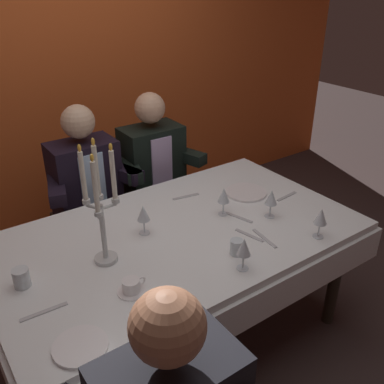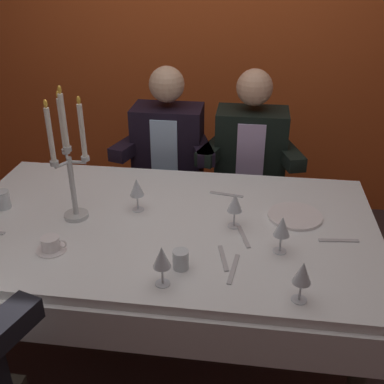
% 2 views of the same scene
% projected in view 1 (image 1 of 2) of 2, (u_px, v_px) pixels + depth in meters
% --- Properties ---
extents(ground_plane, '(12.00, 12.00, 0.00)m').
position_uv_depth(ground_plane, '(180.00, 335.00, 2.59)').
color(ground_plane, '#3F302F').
extents(back_wall, '(6.00, 0.12, 2.70)m').
position_uv_depth(back_wall, '(53.00, 63.00, 3.17)').
color(back_wall, '#D55623').
rests_on(back_wall, ground_plane).
extents(dining_table, '(1.94, 1.14, 0.74)m').
position_uv_depth(dining_table, '(178.00, 251.00, 2.30)').
color(dining_table, white).
rests_on(dining_table, ground_plane).
extents(candelabra, '(0.15, 0.17, 0.61)m').
position_uv_depth(candelabra, '(101.00, 209.00, 1.90)').
color(candelabra, silver).
rests_on(candelabra, dining_table).
extents(dinner_plate_0, '(0.25, 0.25, 0.01)m').
position_uv_depth(dinner_plate_0, '(246.00, 192.00, 2.63)').
color(dinner_plate_0, white).
rests_on(dinner_plate_0, dining_table).
extents(dinner_plate_1, '(0.20, 0.20, 0.01)m').
position_uv_depth(dinner_plate_1, '(80.00, 346.00, 1.55)').
color(dinner_plate_1, white).
rests_on(dinner_plate_1, dining_table).
extents(wine_glass_0, '(0.07, 0.07, 0.16)m').
position_uv_depth(wine_glass_0, '(244.00, 248.00, 1.92)').
color(wine_glass_0, silver).
rests_on(wine_glass_0, dining_table).
extents(wine_glass_1, '(0.07, 0.07, 0.16)m').
position_uv_depth(wine_glass_1, '(321.00, 217.00, 2.15)').
color(wine_glass_1, silver).
rests_on(wine_glass_1, dining_table).
extents(wine_glass_2, '(0.07, 0.07, 0.16)m').
position_uv_depth(wine_glass_2, '(224.00, 196.00, 2.36)').
color(wine_glass_2, silver).
rests_on(wine_glass_2, dining_table).
extents(wine_glass_3, '(0.07, 0.07, 0.16)m').
position_uv_depth(wine_glass_3, '(143.00, 214.00, 2.19)').
color(wine_glass_3, silver).
rests_on(wine_glass_3, dining_table).
extents(wine_glass_4, '(0.07, 0.07, 0.16)m').
position_uv_depth(wine_glass_4, '(271.00, 198.00, 2.34)').
color(wine_glass_4, silver).
rests_on(wine_glass_4, dining_table).
extents(water_tumbler_0, '(0.06, 0.06, 0.08)m').
position_uv_depth(water_tumbler_0, '(236.00, 247.00, 2.06)').
color(water_tumbler_0, silver).
rests_on(water_tumbler_0, dining_table).
extents(water_tumbler_1, '(0.07, 0.07, 0.09)m').
position_uv_depth(water_tumbler_1, '(21.00, 278.00, 1.84)').
color(water_tumbler_1, silver).
rests_on(water_tumbler_1, dining_table).
extents(coffee_cup_0, '(0.13, 0.12, 0.06)m').
position_uv_depth(coffee_cup_0, '(131.00, 287.00, 1.82)').
color(coffee_cup_0, white).
rests_on(coffee_cup_0, dining_table).
extents(knife_0, '(0.19, 0.03, 0.01)m').
position_uv_depth(knife_0, '(44.00, 312.00, 1.72)').
color(knife_0, '#B7B7BC').
rests_on(knife_0, dining_table).
extents(fork_1, '(0.06, 0.17, 0.01)m').
position_uv_depth(fork_1, '(249.00, 235.00, 2.21)').
color(fork_1, '#B7B7BC').
rests_on(fork_1, dining_table).
extents(fork_2, '(0.17, 0.05, 0.01)m').
position_uv_depth(fork_2, '(186.00, 196.00, 2.59)').
color(fork_2, '#B7B7BC').
rests_on(fork_2, dining_table).
extents(fork_3, '(0.07, 0.17, 0.01)m').
position_uv_depth(fork_3, '(239.00, 217.00, 2.37)').
color(fork_3, '#B7B7BC').
rests_on(fork_3, dining_table).
extents(fork_4, '(0.17, 0.03, 0.01)m').
position_uv_depth(fork_4, '(287.00, 196.00, 2.60)').
color(fork_4, '#B7B7BC').
rests_on(fork_4, dining_table).
extents(knife_5, '(0.04, 0.19, 0.01)m').
position_uv_depth(knife_5, '(264.00, 238.00, 2.19)').
color(knife_5, '#B7B7BC').
rests_on(knife_5, dining_table).
extents(seated_diner_1, '(0.63, 0.48, 1.24)m').
position_uv_depth(seated_diner_1, '(85.00, 180.00, 2.82)').
color(seated_diner_1, '#2D271E').
rests_on(seated_diner_1, ground_plane).
extents(seated_diner_2, '(0.63, 0.48, 1.24)m').
position_uv_depth(seated_diner_2, '(152.00, 162.00, 3.08)').
color(seated_diner_2, '#2D271E').
rests_on(seated_diner_2, ground_plane).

